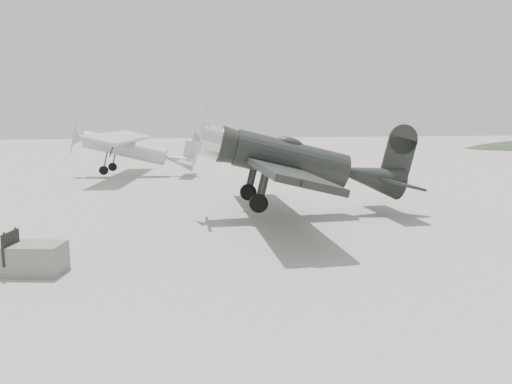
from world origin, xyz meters
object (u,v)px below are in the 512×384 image
lowwing_monoplane (301,163)px  highwing_monoplane (130,145)px  equipment_block (32,259)px  sign_board (11,248)px

lowwing_monoplane → highwing_monoplane: (-7.21, 15.20, -0.06)m
lowwing_monoplane → equipment_block: lowwing_monoplane is taller
highwing_monoplane → equipment_block: 21.18m
lowwing_monoplane → equipment_block: (-8.74, -5.85, -1.73)m
lowwing_monoplane → highwing_monoplane: 16.83m
lowwing_monoplane → sign_board: 11.01m
lowwing_monoplane → highwing_monoplane: bearing=118.0°
equipment_block → sign_board: sign_board is taller
equipment_block → sign_board: size_ratio=1.34×
equipment_block → sign_board: (-0.47, 0.00, 0.30)m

